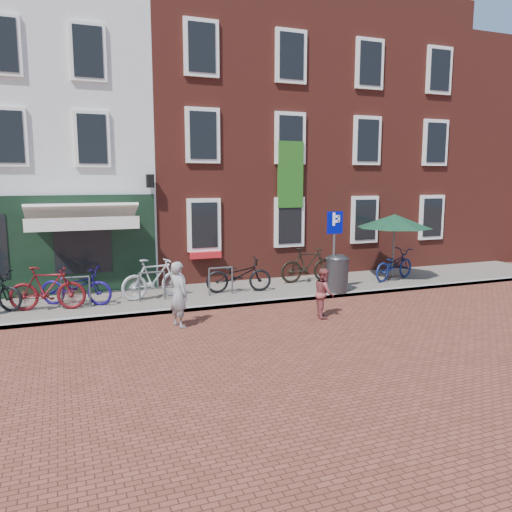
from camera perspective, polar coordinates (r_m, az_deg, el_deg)
name	(u,v)px	position (r m, az deg, el deg)	size (l,w,h in m)	color
ground	(216,309)	(13.71, -4.47, -5.99)	(80.00, 80.00, 0.00)	brown
sidewalk	(234,293)	(15.38, -2.51, -4.16)	(24.00, 3.00, 0.10)	slate
building_stucco	(19,149)	(19.78, -25.15, 10.88)	(8.00, 8.00, 9.00)	silver
building_brick_mid	(212,139)	(20.60, -4.93, 12.93)	(6.00, 8.00, 10.00)	maroon
building_brick_right	(344,143)	(23.02, 9.91, 12.39)	(6.00, 8.00, 10.00)	maroon
filler_right	(461,157)	(26.91, 22.03, 10.27)	(7.00, 8.00, 9.00)	maroon
litter_bin	(337,271)	(15.34, 9.10, -1.69)	(0.67, 0.67, 1.23)	#37373A
parking_sign	(334,237)	(15.06, 8.81, 2.10)	(0.50, 0.08, 2.43)	#4C4C4F
parasol	(395,218)	(17.48, 15.32, 4.09)	(2.47, 2.47, 2.30)	#4C4C4F
woman	(178,294)	(12.06, -8.71, -4.29)	(0.57, 0.37, 1.56)	gray
boy	(324,293)	(12.91, 7.66, -4.12)	(0.61, 0.47, 1.25)	brown
bicycle_1	(47,288)	(14.13, -22.41, -3.39)	(0.54, 1.90, 1.14)	#560D11
bicycle_2	(76,286)	(14.46, -19.58, -3.20)	(0.68, 1.96, 1.03)	#170B5B
bicycle_3	(154,279)	(14.62, -11.37, -2.51)	(0.54, 1.90, 1.14)	#BAB9BC
bicycle_4	(239,275)	(15.17, -1.96, -2.15)	(0.68, 1.96, 1.03)	black
bicycle_5	(308,265)	(16.69, 5.84, -1.00)	(0.54, 1.90, 1.14)	black
bicycle_6	(394,265)	(17.61, 15.26, -0.94)	(0.68, 1.96, 1.03)	#111D50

